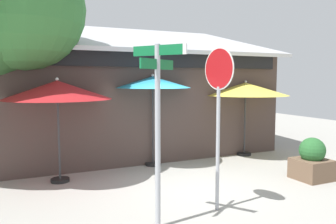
{
  "coord_description": "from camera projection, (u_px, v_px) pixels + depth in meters",
  "views": [
    {
      "loc": [
        -3.68,
        -6.9,
        2.45
      ],
      "look_at": [
        0.07,
        1.2,
        1.6
      ],
      "focal_mm": 36.42,
      "sensor_mm": 36.0,
      "label": 1
    }
  ],
  "objects": [
    {
      "name": "patio_umbrella_mustard_right",
      "position": [
        246.0,
        89.0,
        10.87
      ],
      "size": [
        2.7,
        2.7,
        2.42
      ],
      "color": "black",
      "rests_on": "ground"
    },
    {
      "name": "patio_umbrella_teal_center",
      "position": [
        153.0,
        83.0,
        9.55
      ],
      "size": [
        2.14,
        2.14,
        2.61
      ],
      "color": "black",
      "rests_on": "ground"
    },
    {
      "name": "street_sign_post",
      "position": [
        158.0,
        116.0,
        5.5
      ],
      "size": [
        0.79,
        0.84,
        3.02
      ],
      "color": "#A8AAB2",
      "rests_on": "ground"
    },
    {
      "name": "patio_umbrella_crimson_left",
      "position": [
        57.0,
        90.0,
        7.99
      ],
      "size": [
        2.53,
        2.53,
        2.5
      ],
      "color": "black",
      "rests_on": "ground"
    },
    {
      "name": "sidewalk_planter",
      "position": [
        312.0,
        161.0,
        8.35
      ],
      "size": [
        0.8,
        0.8,
        1.04
      ],
      "color": "brown",
      "rests_on": "ground"
    },
    {
      "name": "stop_sign",
      "position": [
        219.0,
        98.0,
        6.25
      ],
      "size": [
        0.13,
        0.77,
        3.04
      ],
      "color": "#A8AAB2",
      "rests_on": "ground"
    },
    {
      "name": "cafe_building",
      "position": [
        132.0,
        98.0,
        12.09
      ],
      "size": [
        9.13,
        5.65,
        4.62
      ],
      "color": "#473833",
      "rests_on": "ground"
    },
    {
      "name": "ground_plane",
      "position": [
        187.0,
        186.0,
        8.01
      ],
      "size": [
        28.0,
        28.0,
        0.1
      ],
      "primitive_type": "cube",
      "color": "#9E9B93"
    }
  ]
}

